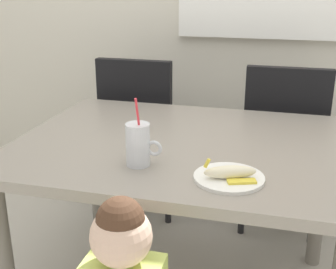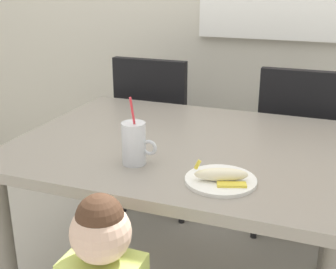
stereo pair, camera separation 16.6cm
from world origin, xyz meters
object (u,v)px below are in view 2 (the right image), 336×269
(dining_table, at_px, (186,165))
(dining_chair_right, at_px, (300,145))
(snack_plate, at_px, (221,180))
(peeled_banana, at_px, (222,175))
(dining_chair_left, at_px, (158,127))
(milk_cup, at_px, (134,146))

(dining_table, height_order, dining_chair_right, dining_chair_right)
(snack_plate, relative_size, peeled_banana, 1.31)
(dining_table, distance_m, dining_chair_left, 0.85)
(dining_chair_left, distance_m, milk_cup, 1.08)
(snack_plate, height_order, peeled_banana, peeled_banana)
(dining_chair_left, distance_m, peeled_banana, 1.25)
(dining_chair_left, relative_size, snack_plate, 4.17)
(dining_table, xyz_separation_m, dining_chair_left, (-0.42, 0.73, -0.12))
(snack_plate, distance_m, peeled_banana, 0.03)
(dining_table, relative_size, peeled_banana, 7.58)
(snack_plate, xyz_separation_m, peeled_banana, (0.01, -0.01, 0.03))
(milk_cup, bearing_deg, dining_chair_left, 107.71)
(milk_cup, bearing_deg, dining_table, 69.43)
(dining_table, bearing_deg, snack_plate, -54.48)
(milk_cup, bearing_deg, peeled_banana, -9.00)
(dining_table, bearing_deg, dining_chair_right, 61.43)
(peeled_banana, bearing_deg, milk_cup, 171.00)
(dining_chair_left, bearing_deg, dining_chair_right, 179.46)
(dining_chair_right, height_order, snack_plate, dining_chair_right)
(dining_chair_right, xyz_separation_m, peeled_banana, (-0.17, -1.04, 0.25))
(milk_cup, relative_size, snack_plate, 1.08)
(dining_chair_left, distance_m, snack_plate, 1.23)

